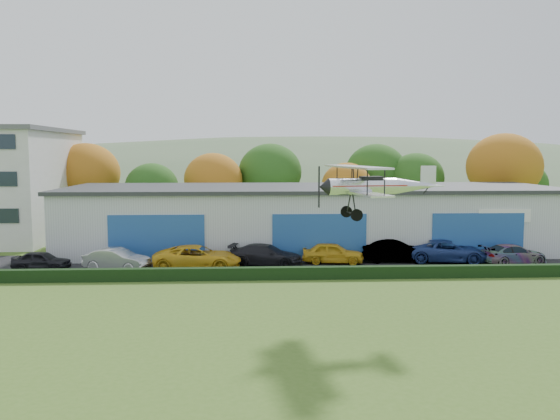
{
  "coord_description": "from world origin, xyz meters",
  "views": [
    {
      "loc": [
        -0.05,
        -20.08,
        8.13
      ],
      "look_at": [
        1.48,
        10.38,
        5.07
      ],
      "focal_mm": 36.88,
      "sensor_mm": 36.0,
      "label": 1
    }
  ],
  "objects_px": {
    "car_6": "(448,251)",
    "car_3": "(266,255)",
    "car_2": "(198,258)",
    "car_1": "(117,259)",
    "car_4": "(333,253)",
    "car_7": "(514,254)",
    "car_0": "(42,261)",
    "biplane": "(373,185)",
    "car_5": "(396,251)",
    "hangar": "(311,218)"
  },
  "relations": [
    {
      "from": "car_6",
      "to": "car_3",
      "type": "bearing_deg",
      "value": 103.59
    },
    {
      "from": "car_2",
      "to": "car_6",
      "type": "bearing_deg",
      "value": -80.62
    },
    {
      "from": "car_2",
      "to": "car_3",
      "type": "distance_m",
      "value": 4.92
    },
    {
      "from": "car_2",
      "to": "car_3",
      "type": "bearing_deg",
      "value": -72.84
    },
    {
      "from": "car_1",
      "to": "car_4",
      "type": "bearing_deg",
      "value": -65.18
    },
    {
      "from": "car_1",
      "to": "car_2",
      "type": "distance_m",
      "value": 5.52
    },
    {
      "from": "car_2",
      "to": "car_7",
      "type": "xyz_separation_m",
      "value": [
        22.86,
        0.99,
        -0.13
      ]
    },
    {
      "from": "car_7",
      "to": "car_6",
      "type": "bearing_deg",
      "value": 68.55
    },
    {
      "from": "car_0",
      "to": "car_4",
      "type": "distance_m",
      "value": 20.47
    },
    {
      "from": "car_4",
      "to": "biplane",
      "type": "xyz_separation_m",
      "value": [
        -0.2,
        -14.32,
        5.8
      ]
    },
    {
      "from": "car_2",
      "to": "car_5",
      "type": "relative_size",
      "value": 1.22
    },
    {
      "from": "car_1",
      "to": "car_7",
      "type": "relative_size",
      "value": 0.95
    },
    {
      "from": "car_0",
      "to": "car_2",
      "type": "distance_m",
      "value": 10.73
    },
    {
      "from": "car_5",
      "to": "biplane",
      "type": "relative_size",
      "value": 0.73
    },
    {
      "from": "car_0",
      "to": "biplane",
      "type": "distance_m",
      "value": 24.68
    },
    {
      "from": "hangar",
      "to": "biplane",
      "type": "distance_m",
      "value": 21.49
    },
    {
      "from": "car_5",
      "to": "car_6",
      "type": "xyz_separation_m",
      "value": [
        3.85,
        -0.17,
        -0.0
      ]
    },
    {
      "from": "car_2",
      "to": "car_4",
      "type": "height_order",
      "value": "car_2"
    },
    {
      "from": "car_3",
      "to": "car_4",
      "type": "distance_m",
      "value": 4.95
    },
    {
      "from": "car_0",
      "to": "car_2",
      "type": "height_order",
      "value": "car_2"
    },
    {
      "from": "car_1",
      "to": "biplane",
      "type": "xyz_separation_m",
      "value": [
        15.01,
        -12.54,
        5.81
      ]
    },
    {
      "from": "car_3",
      "to": "biplane",
      "type": "xyz_separation_m",
      "value": [
        4.71,
        -13.7,
        5.8
      ]
    },
    {
      "from": "car_3",
      "to": "car_5",
      "type": "distance_m",
      "value": 9.67
    },
    {
      "from": "car_7",
      "to": "hangar",
      "type": "bearing_deg",
      "value": 51.09
    },
    {
      "from": "car_2",
      "to": "car_6",
      "type": "xyz_separation_m",
      "value": [
        18.27,
        1.87,
        -0.03
      ]
    },
    {
      "from": "car_7",
      "to": "biplane",
      "type": "xyz_separation_m",
      "value": [
        -13.36,
        -13.53,
        5.86
      ]
    },
    {
      "from": "car_7",
      "to": "car_0",
      "type": "bearing_deg",
      "value": 80.57
    },
    {
      "from": "car_3",
      "to": "car_6",
      "type": "height_order",
      "value": "car_6"
    },
    {
      "from": "car_4",
      "to": "car_7",
      "type": "xyz_separation_m",
      "value": [
        13.16,
        -0.79,
        -0.06
      ]
    },
    {
      "from": "hangar",
      "to": "car_5",
      "type": "relative_size",
      "value": 8.23
    },
    {
      "from": "car_1",
      "to": "car_6",
      "type": "bearing_deg",
      "value": -67.36
    },
    {
      "from": "car_1",
      "to": "car_6",
      "type": "relative_size",
      "value": 0.79
    },
    {
      "from": "car_3",
      "to": "car_7",
      "type": "distance_m",
      "value": 18.07
    },
    {
      "from": "car_0",
      "to": "car_3",
      "type": "height_order",
      "value": "car_3"
    },
    {
      "from": "hangar",
      "to": "biplane",
      "type": "relative_size",
      "value": 6.01
    },
    {
      "from": "car_6",
      "to": "car_2",
      "type": "bearing_deg",
      "value": 106.42
    },
    {
      "from": "car_5",
      "to": "car_7",
      "type": "relative_size",
      "value": 1.02
    },
    {
      "from": "car_0",
      "to": "car_4",
      "type": "xyz_separation_m",
      "value": [
        20.42,
        1.47,
        0.1
      ]
    },
    {
      "from": "car_2",
      "to": "car_7",
      "type": "height_order",
      "value": "car_2"
    },
    {
      "from": "car_1",
      "to": "car_5",
      "type": "distance_m",
      "value": 20.04
    },
    {
      "from": "car_2",
      "to": "biplane",
      "type": "xyz_separation_m",
      "value": [
        9.5,
        -12.54,
        5.73
      ]
    },
    {
      "from": "car_1",
      "to": "car_4",
      "type": "distance_m",
      "value": 15.31
    },
    {
      "from": "car_1",
      "to": "biplane",
      "type": "distance_m",
      "value": 20.4
    },
    {
      "from": "car_1",
      "to": "car_3",
      "type": "height_order",
      "value": "car_3"
    },
    {
      "from": "car_5",
      "to": "car_3",
      "type": "bearing_deg",
      "value": 98.55
    },
    {
      "from": "car_3",
      "to": "car_7",
      "type": "relative_size",
      "value": 1.09
    },
    {
      "from": "car_0",
      "to": "car_7",
      "type": "distance_m",
      "value": 33.59
    },
    {
      "from": "car_0",
      "to": "car_6",
      "type": "xyz_separation_m",
      "value": [
        28.99,
        1.56,
        0.15
      ]
    },
    {
      "from": "car_1",
      "to": "car_2",
      "type": "xyz_separation_m",
      "value": [
        5.52,
        0.0,
        0.08
      ]
    },
    {
      "from": "car_2",
      "to": "car_7",
      "type": "distance_m",
      "value": 22.88
    }
  ]
}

